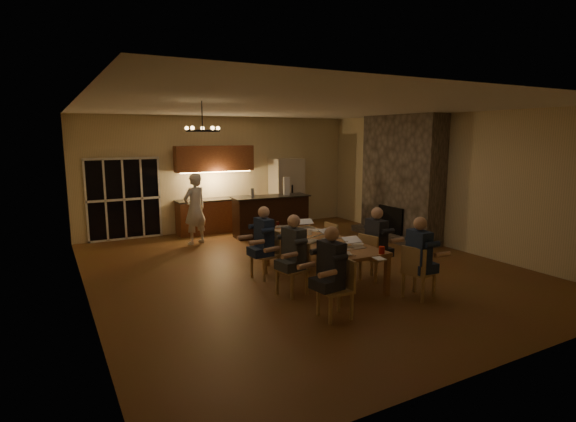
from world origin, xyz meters
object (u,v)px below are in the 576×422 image
(person_left_mid, at_px, (294,255))
(plate_left, at_px, (332,252))
(laptop_a, at_px, (341,247))
(redcup_mid, at_px, (289,235))
(person_left_near, at_px, (331,272))
(redcup_near, at_px, (382,250))
(chair_right_near, at_px, (419,272))
(laptop_b, at_px, (355,242))
(chandelier, at_px, (203,131))
(can_cola, at_px, (278,224))
(person_right_near, at_px, (418,258))
(chair_right_mid, at_px, (374,257))
(plate_near, at_px, (357,244))
(refrigerator, at_px, (287,192))
(bar_island, at_px, (271,216))
(laptop_f, at_px, (307,223))
(laptop_e, at_px, (282,226))
(person_left_far, at_px, (264,243))
(mug_mid, at_px, (309,232))
(person_right_mid, at_px, (376,244))
(standing_person, at_px, (195,209))
(laptop_d, at_px, (332,233))
(laptop_c, at_px, (311,236))
(bar_bottle, at_px, (252,193))
(chair_left_mid, at_px, (292,269))
(mug_back, at_px, (286,232))
(chair_left_far, at_px, (265,255))
(plate_far, at_px, (317,230))
(chair_left_near, at_px, (335,289))
(mug_front, at_px, (333,243))
(chair_right_far, at_px, (339,243))
(dining_table, at_px, (321,260))
(can_silver, at_px, (346,244))
(can_right, at_px, (329,233))

(person_left_mid, relative_size, plate_left, 5.89)
(laptop_a, bearing_deg, redcup_mid, -60.16)
(person_left_near, xyz_separation_m, redcup_near, (1.20, 0.29, 0.12))
(chair_right_near, relative_size, laptop_b, 2.78)
(person_left_mid, xyz_separation_m, laptop_a, (0.60, -0.54, 0.17))
(laptop_a, bearing_deg, chandelier, -0.50)
(chandelier, bearing_deg, redcup_near, -23.96)
(person_left_mid, xyz_separation_m, can_cola, (0.70, 1.93, 0.12))
(person_right_near, relative_size, laptop_b, 4.31)
(chair_right_mid, bearing_deg, plate_near, 84.32)
(refrigerator, distance_m, bar_island, 1.61)
(laptop_f, bearing_deg, laptop_e, -166.70)
(person_left_far, distance_m, mug_mid, 0.97)
(bar_island, distance_m, person_right_mid, 4.32)
(standing_person, height_order, laptop_d, standing_person)
(laptop_c, xyz_separation_m, plate_left, (-0.12, -0.85, -0.10))
(person_right_mid, distance_m, redcup_mid, 1.65)
(bar_island, distance_m, bar_bottle, 0.86)
(chair_left_mid, bearing_deg, mug_mid, 121.21)
(mug_back, bearing_deg, chair_left_far, -162.50)
(refrigerator, bearing_deg, plate_far, -110.34)
(refrigerator, height_order, person_left_mid, refrigerator)
(chair_right_near, distance_m, redcup_near, 0.73)
(chair_left_near, distance_m, chair_right_mid, 2.00)
(laptop_f, bearing_deg, laptop_c, -104.78)
(laptop_b, relative_size, laptop_c, 1.00)
(mug_front, relative_size, plate_near, 0.43)
(chair_right_mid, xyz_separation_m, person_right_near, (0.01, -1.10, 0.24))
(chair_right_far, xyz_separation_m, plate_left, (-1.23, -1.54, 0.31))
(chair_right_near, height_order, person_left_far, person_left_far)
(dining_table, bearing_deg, person_right_mid, -31.57)
(laptop_f, xyz_separation_m, can_silver, (-0.25, -1.75, -0.05))
(chair_right_mid, xyz_separation_m, person_left_near, (-1.68, -1.05, 0.24))
(chair_left_far, height_order, can_cola, chair_left_far)
(person_left_mid, bearing_deg, person_right_mid, 78.44)
(standing_person, relative_size, laptop_b, 5.54)
(redcup_near, bearing_deg, laptop_b, 106.39)
(chair_left_far, height_order, person_left_far, person_left_far)
(chair_right_far, distance_m, plate_left, 2.00)
(laptop_e, bearing_deg, plate_near, 129.41)
(chair_left_near, relative_size, plate_near, 3.82)
(laptop_a, xyz_separation_m, laptop_e, (0.00, 2.07, 0.00))
(bar_island, distance_m, laptop_b, 4.62)
(laptop_a, relative_size, laptop_d, 1.00)
(chair_right_far, bearing_deg, can_right, 127.38)
(dining_table, relative_size, person_right_mid, 1.96)
(laptop_e, height_order, can_right, laptop_e)
(laptop_d, bearing_deg, chair_left_far, 139.74)
(person_right_mid, bearing_deg, bar_bottle, 8.91)
(laptop_a, distance_m, redcup_near, 0.68)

